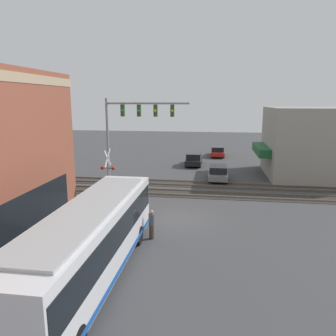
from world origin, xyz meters
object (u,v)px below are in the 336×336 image
(crossing_signal, at_px, (108,168))
(pedestrian_near_bus, at_px, (152,224))
(parked_car_grey, at_px, (218,173))
(city_bus, at_px, (90,240))
(parked_car_red, at_px, (218,151))
(parked_car_black, at_px, (194,160))

(crossing_signal, bearing_deg, pedestrian_near_bus, -146.67)
(parked_car_grey, xyz_separation_m, pedestrian_near_bus, (-14.45, 3.68, 0.19))
(city_bus, height_order, parked_car_red, city_bus)
(parked_car_grey, height_order, parked_car_red, parked_car_grey)
(crossing_signal, bearing_deg, city_bus, -164.86)
(city_bus, relative_size, parked_car_grey, 2.78)
(parked_car_black, bearing_deg, pedestrian_near_bus, 177.62)
(pedestrian_near_bus, bearing_deg, parked_car_black, -2.38)
(parked_car_grey, bearing_deg, parked_car_red, -0.00)
(parked_car_black, relative_size, parked_car_red, 0.90)
(pedestrian_near_bus, bearing_deg, parked_car_red, -7.44)
(city_bus, relative_size, crossing_signal, 3.14)
(parked_car_black, distance_m, parked_car_red, 7.53)
(parked_car_black, bearing_deg, parked_car_grey, -157.51)
(crossing_signal, distance_m, parked_car_red, 22.41)
(parked_car_red, bearing_deg, city_bus, 170.64)
(city_bus, bearing_deg, parked_car_grey, -15.86)
(city_bus, bearing_deg, pedestrian_near_bus, -20.66)
(city_bus, distance_m, parked_car_black, 25.92)
(city_bus, relative_size, parked_car_black, 2.81)
(city_bus, xyz_separation_m, parked_car_red, (32.76, -5.40, -1.17))
(parked_car_black, distance_m, pedestrian_near_bus, 21.23)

